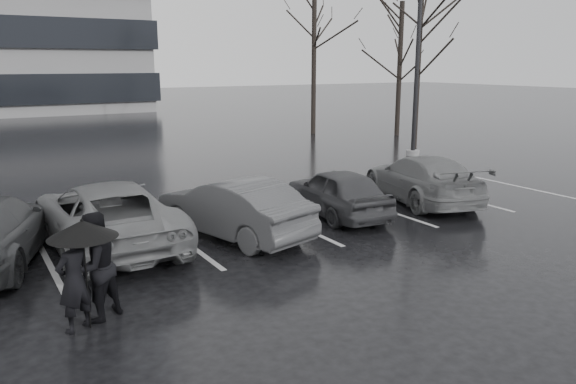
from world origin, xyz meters
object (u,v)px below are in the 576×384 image
at_px(tree_ne, 399,70).
at_px(tree_north, 314,56).
at_px(car_west_a, 233,208).
at_px(car_main, 337,192).
at_px(pedestrian_right, 94,267).
at_px(car_east, 422,179).
at_px(tree_east, 418,60).
at_px(lamp_post, 418,43).
at_px(pedestrian_left, 74,281).
at_px(car_west_b, 107,214).

height_order(tree_ne, tree_north, tree_north).
bearing_deg(tree_north, car_west_a, -128.70).
bearing_deg(car_main, tree_ne, -130.87).
height_order(car_west_a, pedestrian_right, pedestrian_right).
xyz_separation_m(car_main, tree_north, (9.03, 14.84, 3.63)).
bearing_deg(tree_ne, pedestrian_right, -142.27).
relative_size(pedestrian_right, tree_north, 0.20).
height_order(car_east, tree_north, tree_north).
relative_size(car_west_a, pedestrian_right, 2.40).
bearing_deg(tree_east, car_west_a, -148.24).
height_order(car_west_a, tree_north, tree_north).
bearing_deg(car_main, pedestrian_right, 30.17).
xyz_separation_m(lamp_post, tree_north, (0.57, 8.61, -0.42)).
xyz_separation_m(car_east, pedestrian_left, (-9.97, -3.28, 0.11)).
relative_size(car_west_a, car_east, 0.89).
bearing_deg(pedestrian_right, tree_east, -176.69).
relative_size(car_west_b, pedestrian_left, 3.30).
xyz_separation_m(car_west_b, pedestrian_left, (-1.34, -3.73, 0.06)).
xyz_separation_m(car_east, tree_ne, (9.59, 11.83, 2.84)).
relative_size(car_west_b, pedestrian_right, 3.02).
distance_m(car_main, tree_east, 13.17).
distance_m(car_west_b, pedestrian_left, 3.96).
height_order(car_main, pedestrian_left, pedestrian_left).
bearing_deg(pedestrian_left, car_main, 178.44).
relative_size(car_west_a, lamp_post, 0.40).
relative_size(car_main, pedestrian_left, 2.36).
bearing_deg(lamp_post, tree_east, 45.66).
bearing_deg(car_west_b, pedestrian_left, 70.16).
distance_m(car_east, tree_ne, 15.50).
bearing_deg(lamp_post, car_west_a, -150.57).
bearing_deg(pedestrian_left, tree_north, -158.12).
bearing_deg(car_east, tree_ne, -113.57).
height_order(pedestrian_left, tree_ne, tree_ne).
xyz_separation_m(pedestrian_left, tree_ne, (19.56, 15.12, 2.73)).
height_order(pedestrian_left, tree_north, tree_north).
distance_m(car_east, tree_north, 16.43).
bearing_deg(tree_north, tree_east, -81.87).
height_order(car_west_b, tree_east, tree_east).
relative_size(pedestrian_left, tree_ne, 0.22).
relative_size(car_main, lamp_post, 0.36).
bearing_deg(car_west_b, tree_east, -154.91).
distance_m(car_west_b, tree_ne, 21.67).
height_order(car_west_b, pedestrian_right, pedestrian_right).
distance_m(car_west_a, tree_north, 19.70).
height_order(car_main, car_west_b, car_west_b).
bearing_deg(tree_east, car_main, -142.00).
bearing_deg(tree_ne, car_main, -136.63).
distance_m(car_west_b, car_east, 8.64).
distance_m(car_main, tree_ne, 17.48).
bearing_deg(car_west_b, lamp_post, -157.86).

